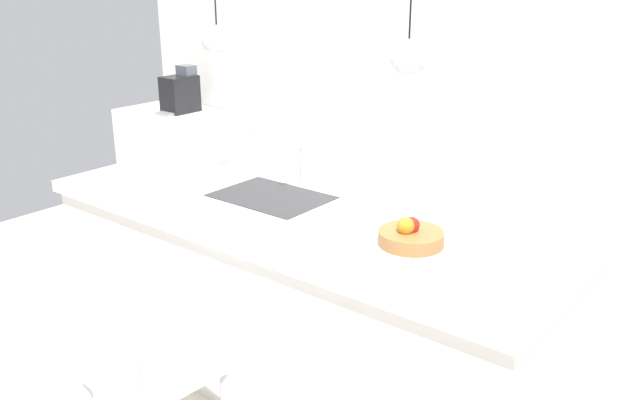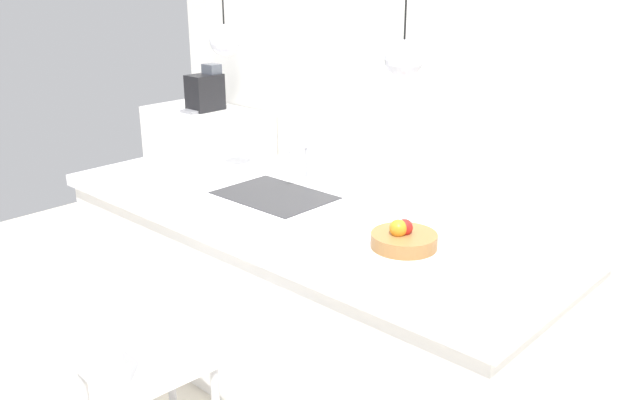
# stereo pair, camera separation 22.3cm
# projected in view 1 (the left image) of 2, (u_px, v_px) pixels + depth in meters

# --- Properties ---
(floor) EXTENTS (6.60, 6.60, 0.00)m
(floor) POSITION_uv_depth(u_px,v_px,m) (305.00, 366.00, 3.52)
(floor) COLOR beige
(floor) RESTS_ON ground
(back_wall) EXTENTS (6.00, 0.10, 2.60)m
(back_wall) POSITION_uv_depth(u_px,v_px,m) (466.00, 79.00, 4.31)
(back_wall) COLOR silver
(back_wall) RESTS_ON ground
(kitchen_island) EXTENTS (2.64, 1.08, 0.90)m
(kitchen_island) POSITION_uv_depth(u_px,v_px,m) (304.00, 289.00, 3.37)
(kitchen_island) COLOR white
(kitchen_island) RESTS_ON ground
(sink_basin) EXTENTS (0.56, 0.40, 0.02)m
(sink_basin) POSITION_uv_depth(u_px,v_px,m) (271.00, 197.00, 3.35)
(sink_basin) COLOR #2D2D30
(sink_basin) RESTS_ON kitchen_island
(faucet) EXTENTS (0.02, 0.17, 0.22)m
(faucet) POSITION_uv_depth(u_px,v_px,m) (298.00, 160.00, 3.46)
(faucet) COLOR silver
(faucet) RESTS_ON kitchen_island
(fruit_bowl) EXTENTS (0.27, 0.27, 0.12)m
(fruit_bowl) POSITION_uv_depth(u_px,v_px,m) (411.00, 236.00, 2.76)
(fruit_bowl) COLOR #9E6B38
(fruit_bowl) RESTS_ON kitchen_island
(side_counter) EXTENTS (1.10, 0.60, 0.84)m
(side_counter) POSITION_uv_depth(u_px,v_px,m) (184.00, 160.00, 5.73)
(side_counter) COLOR white
(side_counter) RESTS_ON ground
(coffee_machine) EXTENTS (0.20, 0.35, 0.38)m
(coffee_machine) POSITION_uv_depth(u_px,v_px,m) (180.00, 93.00, 5.54)
(coffee_machine) COLOR black
(coffee_machine) RESTS_ON side_counter
(chair_near) EXTENTS (0.47, 0.50, 0.86)m
(chair_near) POSITION_uv_depth(u_px,v_px,m) (140.00, 365.00, 2.66)
(chair_near) COLOR white
(chair_near) RESTS_ON ground
(pendant_light_left) EXTENTS (0.15, 0.15, 0.75)m
(pendant_light_left) POSITION_uv_depth(u_px,v_px,m) (217.00, 40.00, 3.30)
(pendant_light_left) COLOR silver
(pendant_light_right) EXTENTS (0.15, 0.15, 0.75)m
(pendant_light_right) POSITION_uv_depth(u_px,v_px,m) (408.00, 58.00, 2.65)
(pendant_light_right) COLOR silver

